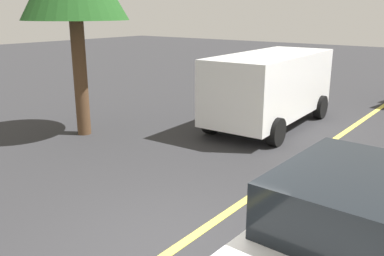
{
  "coord_description": "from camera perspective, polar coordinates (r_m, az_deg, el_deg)",
  "views": [
    {
      "loc": [
        -4.04,
        -3.48,
        3.41
      ],
      "look_at": [
        1.81,
        1.05,
        1.3
      ],
      "focal_mm": 38.3,
      "sensor_mm": 36.0,
      "label": 1
    }
  ],
  "objects": [
    {
      "name": "car_white_far_lane",
      "position": [
        5.26,
        20.17,
        -14.52
      ],
      "size": [
        4.51,
        2.05,
        1.65
      ],
      "color": "white",
      "rests_on": "ground_plane"
    },
    {
      "name": "ground_plane",
      "position": [
        6.33,
        -2.63,
        -16.65
      ],
      "size": [
        80.0,
        80.0,
        0.0
      ],
      "primitive_type": "plane",
      "color": "#2D2D30"
    },
    {
      "name": "lane_marking_centre",
      "position": [
        8.56,
        10.59,
        -7.77
      ],
      "size": [
        28.0,
        0.16,
        0.01
      ],
      "primitive_type": "cube",
      "color": "#E0D14C"
    },
    {
      "name": "white_van",
      "position": [
        12.66,
        10.9,
        5.91
      ],
      "size": [
        5.29,
        2.46,
        2.2
      ],
      "color": "white",
      "rests_on": "ground_plane"
    }
  ]
}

